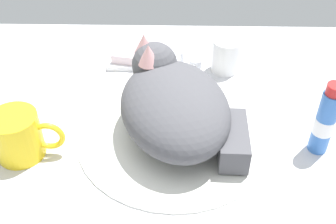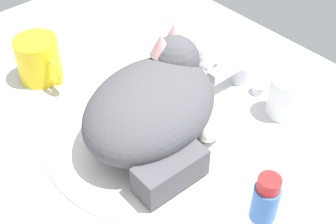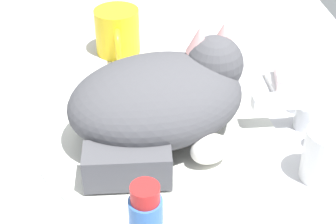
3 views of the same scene
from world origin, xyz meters
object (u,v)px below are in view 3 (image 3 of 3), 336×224
Objects in this scene: cat at (163,98)px; coffee_mug at (117,32)px; rinse_cup at (326,155)px; faucet at (299,113)px; soap_bar at (291,78)px.

cat is 2.39× the size of coffee_mug.
rinse_cup is at bearing 61.72° from cat.
cat is 23.40cm from rinse_cup.
faucet is 0.97× the size of coffee_mug.
coffee_mug reaches higher than faucet.
faucet is 0.41× the size of cat.
coffee_mug is (-26.47, -6.24, -2.49)cm from cat.
faucet is 11.05cm from rinse_cup.
rinse_cup is 1.20× the size of soap_bar.
soap_bar is at bearing 115.58° from cat.
coffee_mug is at bearing -118.86° from soap_bar.
rinse_cup is (37.47, 26.67, -0.52)cm from coffee_mug.
cat reaches higher than rinse_cup.
rinse_cup is at bearing -5.08° from soap_bar.
cat is 3.96× the size of rinse_cup.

